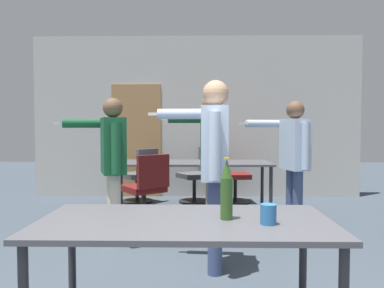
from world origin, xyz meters
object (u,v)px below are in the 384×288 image
at_px(person_far_watching, 112,156).
at_px(beer_bottle, 227,190).
at_px(person_left_plaid, 214,156).
at_px(person_center_tall, 294,153).
at_px(office_chair_mid_tucked, 140,178).
at_px(office_chair_far_left, 231,178).
at_px(office_chair_far_right, 147,192).
at_px(person_near_casual, 211,151).
at_px(drink_cup, 268,214).
at_px(office_chair_near_pushed, 198,177).

xyz_separation_m(person_far_watching, beer_bottle, (1.10, -1.93, -0.04)).
bearing_deg(person_left_plaid, person_center_tall, -36.15).
bearing_deg(person_center_tall, office_chair_mid_tucked, 34.63).
xyz_separation_m(person_center_tall, office_chair_far_left, (-0.59, 1.82, -0.54)).
bearing_deg(office_chair_far_right, office_chair_mid_tucked, 65.86).
height_order(person_near_casual, drink_cup, person_near_casual).
bearing_deg(person_far_watching, office_chair_near_pushed, -41.75).
relative_size(person_near_casual, office_chair_far_left, 1.81).
relative_size(office_chair_far_right, drink_cup, 8.50).
bearing_deg(beer_bottle, office_chair_mid_tucked, 105.49).
height_order(beer_bottle, drink_cup, beer_bottle).
height_order(office_chair_mid_tucked, office_chair_far_right, office_chair_far_right).
xyz_separation_m(person_center_tall, office_chair_far_right, (-1.81, 0.37, -0.53)).
bearing_deg(office_chair_mid_tucked, person_far_watching, -139.51).
relative_size(person_left_plaid, office_chair_near_pushed, 1.83).
bearing_deg(drink_cup, beer_bottle, 153.97).
bearing_deg(office_chair_far_right, office_chair_far_left, 13.63).
bearing_deg(person_center_tall, drink_cup, 147.63).
height_order(person_center_tall, office_chair_far_left, person_center_tall).
relative_size(person_left_plaid, office_chair_far_left, 1.84).
relative_size(person_center_tall, office_chair_mid_tucked, 1.73).
distance_m(office_chair_far_left, office_chair_far_right, 1.90).
relative_size(person_near_casual, office_chair_near_pushed, 1.80).
bearing_deg(office_chair_near_pushed, person_center_tall, 177.46).
distance_m(office_chair_far_left, beer_bottle, 4.21).
distance_m(person_left_plaid, drink_cup, 1.31).
xyz_separation_m(person_center_tall, person_near_casual, (-0.99, -0.20, 0.04)).
height_order(office_chair_far_left, beer_bottle, beer_bottle).
bearing_deg(office_chair_far_left, person_center_tall, 11.59).
distance_m(office_chair_far_right, beer_bottle, 2.88).
bearing_deg(office_chair_far_left, person_left_plaid, -14.05).
xyz_separation_m(beer_bottle, drink_cup, (0.22, -0.11, -0.11)).
relative_size(person_far_watching, drink_cup, 14.60).
xyz_separation_m(person_far_watching, office_chair_far_left, (1.48, 2.23, -0.53)).
distance_m(person_near_casual, office_chair_mid_tucked, 2.34).
distance_m(office_chair_near_pushed, office_chair_far_left, 0.55).
bearing_deg(beer_bottle, person_near_casual, 90.60).
distance_m(office_chair_far_left, drink_cup, 4.29).
xyz_separation_m(person_far_watching, drink_cup, (1.32, -2.04, -0.15)).
relative_size(office_chair_mid_tucked, beer_bottle, 2.61).
height_order(person_far_watching, office_chair_far_left, person_far_watching).
xyz_separation_m(person_near_casual, office_chair_near_pushed, (-0.15, 2.06, -0.57)).
bearing_deg(office_chair_mid_tucked, office_chair_far_right, -128.37).
distance_m(office_chair_near_pushed, drink_cup, 4.35).
bearing_deg(office_chair_near_pushed, office_chair_mid_tucked, 61.13).
bearing_deg(person_near_casual, person_left_plaid, -174.59).
distance_m(person_left_plaid, office_chair_far_right, 1.84).
xyz_separation_m(person_far_watching, office_chair_mid_tucked, (-0.04, 2.19, -0.53)).
distance_m(person_center_tall, office_chair_far_left, 1.99).
height_order(person_near_casual, office_chair_near_pushed, person_near_casual).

